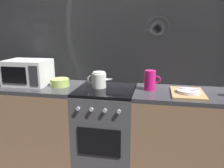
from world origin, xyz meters
The scene contains 10 objects.
ground_plane centered at (0.00, 0.00, 0.00)m, with size 8.00×8.00×0.00m, color #47423D.
back_wall centered at (0.00, 0.32, 1.20)m, with size 3.60×0.05×2.40m.
counter_left centered at (-0.90, 0.00, 0.45)m, with size 1.20×0.60×0.90m.
stove_unit centered at (0.00, 0.00, 0.45)m, with size 0.60×0.63×0.90m.
counter_right centered at (0.90, 0.00, 0.45)m, with size 1.20×0.60×0.90m.
microwave centered at (-0.88, 0.01, 1.04)m, with size 0.46×0.35×0.27m.
kettle centered at (-0.08, 0.03, 0.98)m, with size 0.28×0.15×0.17m.
mixing_bowl centered at (-0.50, 0.00, 0.94)m, with size 0.20×0.20×0.08m, color #B7D166.
pitcher centered at (0.45, 0.03, 1.00)m, with size 0.16×0.11×0.20m.
dish_pile centered at (0.80, -0.06, 0.92)m, with size 0.30×0.40×0.06m.
Camera 1 is at (0.50, -2.15, 1.50)m, focal length 35.62 mm.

